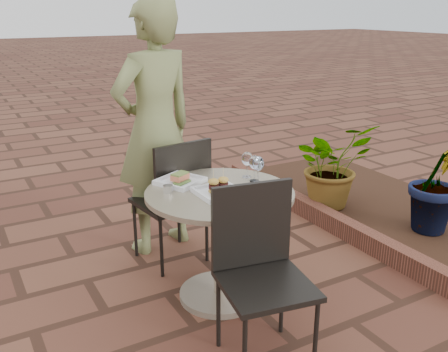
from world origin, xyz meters
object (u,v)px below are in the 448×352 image
plate_sliders (218,189)px  cafe_table (220,228)px  chair_far (176,193)px  diner (155,129)px  chair_near (259,259)px  plate_tuna (253,199)px  plate_salmon (180,180)px

plate_sliders → cafe_table: bearing=54.2°
cafe_table → chair_far: 0.55m
chair_far → diner: diner is taller
chair_near → plate_tuna: bearing=73.4°
plate_sliders → plate_tuna: 0.23m
plate_salmon → plate_tuna: 0.53m
plate_tuna → plate_salmon: bearing=115.3°
chair_near → plate_tuna: chair_near is taller
cafe_table → plate_tuna: (0.08, -0.24, 0.26)m
chair_far → plate_salmon: size_ratio=2.79×
diner → plate_salmon: bearing=68.3°
cafe_table → plate_tuna: size_ratio=3.00×
plate_salmon → chair_far: bearing=71.5°
cafe_table → plate_salmon: (-0.15, 0.24, 0.27)m
chair_far → plate_salmon: (-0.10, -0.30, 0.20)m
cafe_table → chair_far: size_ratio=0.97×
chair_near → plate_sliders: 0.55m
diner → plate_salmon: (-0.10, -0.64, -0.18)m
chair_far → diner: (-0.00, 0.34, 0.38)m
cafe_table → plate_sliders: size_ratio=3.55×
chair_far → diner: bearing=-97.6°
cafe_table → chair_near: size_ratio=0.97×
diner → plate_salmon: diner is taller
chair_far → plate_tuna: size_ratio=3.10×
chair_near → plate_sliders: chair_near is taller
plate_salmon → plate_tuna: (0.23, -0.48, -0.00)m
chair_far → diner: 0.52m
plate_salmon → cafe_table: bearing=-58.2°
diner → plate_tuna: bearing=83.7°
chair_far → cafe_table: bearing=87.4°
plate_sliders → plate_tuna: bearing=-60.1°
chair_far → plate_sliders: size_ratio=3.67×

